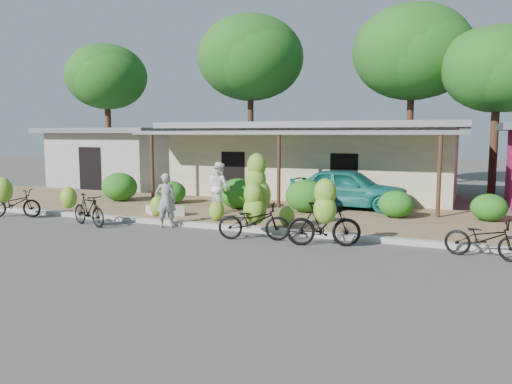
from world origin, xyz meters
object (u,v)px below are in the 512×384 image
bike_right (324,219)px  sack_far (154,210)px  sack_near (172,211)px  teal_van (348,188)px  vendor (166,200)px  bike_far_left (12,201)px  bike_center (255,207)px  tree_far_center (248,57)px  tree_back_left (105,75)px  bike_left (86,208)px  tree_center_right (409,51)px  tree_near_right (493,67)px  bike_far_right (484,239)px  bystander (219,187)px

bike_right → sack_far: size_ratio=2.61×
sack_near → teal_van: 6.50m
sack_near → vendor: size_ratio=0.51×
bike_far_left → bike_center: 8.91m
vendor → tree_far_center: bearing=-106.8°
tree_back_left → bike_right: tree_back_left is taller
sack_far → bike_left: bearing=-112.9°
tree_back_left → bike_far_left: 14.65m
teal_van → tree_center_right: bearing=-2.6°
tree_back_left → bike_left: bearing=-53.0°
sack_near → tree_near_right: bearing=49.4°
bike_right → sack_near: (-5.85, 2.12, -0.46)m
tree_back_left → bike_far_right: (20.57, -11.90, -5.85)m
tree_far_center → bystander: bearing=-70.6°
tree_back_left → tree_center_right: 17.38m
bike_far_left → bike_center: (8.90, 0.23, 0.27)m
tree_center_right → bike_far_left: (-11.08, -15.63, -6.58)m
bike_right → vendor: bearing=64.6°
tree_back_left → bystander: 16.01m
bike_left → bystander: size_ratio=0.98×
tree_far_center → bike_far_right: bearing=-49.8°
bike_right → bystander: bystander is taller
tree_far_center → sack_far: tree_far_center is taller
tree_far_center → bike_left: bearing=-85.1°
tree_center_right → tree_near_right: (4.00, -2.00, -1.29)m
teal_van → bike_center: bearing=170.4°
bike_far_left → bystander: bearing=-82.8°
bike_left → tree_back_left: bearing=54.3°
bike_far_left → teal_van: size_ratio=0.45×
tree_far_center → tree_center_right: 9.02m
bike_far_left → bike_left: size_ratio=1.13×
tree_far_center → bike_left: size_ratio=5.62×
sack_near → teal_van: teal_van is taller
tree_center_right → bike_left: tree_center_right is taller
bike_center → sack_far: bearing=53.0°
tree_center_right → bystander: bearing=-111.2°
tree_near_right → vendor: tree_near_right is taller
bike_far_left → bystander: bystander is taller
bike_far_left → bike_far_right: bike_far_left is taller
bystander → tree_far_center: bearing=-37.1°
sack_near → bystander: (1.16, 1.23, 0.74)m
tree_near_right → teal_van: tree_near_right is taller
bike_center → vendor: 3.12m
tree_back_left → bike_left: size_ratio=4.71×
sack_near → vendor: 1.67m
tree_far_center → teal_van: bearing=-48.4°
bike_right → teal_van: bike_right is taller
tree_back_left → tree_far_center: tree_far_center is taller
tree_center_right → bike_far_right: (3.57, -15.40, -6.72)m
tree_center_right → teal_van: 11.54m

